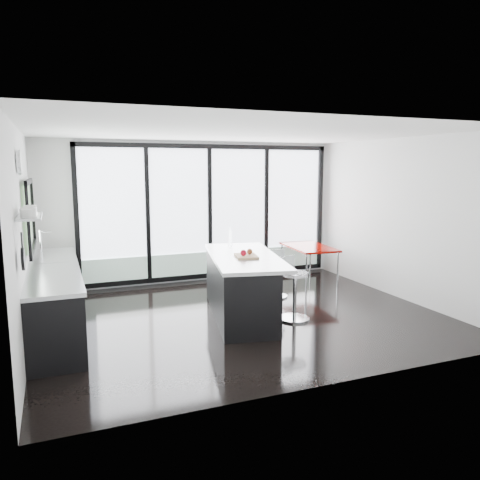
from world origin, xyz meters
name	(u,v)px	position (x,y,z in m)	size (l,w,h in m)	color
floor	(241,316)	(0.00, 0.00, 0.00)	(6.00, 5.00, 0.00)	black
ceiling	(241,132)	(0.00, 0.00, 2.80)	(6.00, 5.00, 0.00)	white
wall_back	(208,218)	(0.27, 2.47, 1.27)	(6.00, 0.09, 2.80)	silver
wall_front	(333,255)	(0.00, -2.50, 1.40)	(6.00, 0.00, 2.80)	silver
wall_left	(26,223)	(-2.97, 0.27, 1.56)	(0.26, 5.00, 2.80)	silver
wall_right	(401,219)	(3.00, 0.00, 1.40)	(0.00, 5.00, 2.80)	silver
counter_cabinets	(55,298)	(-2.67, 0.40, 0.46)	(0.69, 3.24, 1.36)	black
island	(239,285)	(-0.02, 0.03, 0.49)	(1.46, 2.50, 1.25)	black
bar_stool_near	(295,296)	(0.69, -0.45, 0.37)	(0.47, 0.47, 0.74)	silver
bar_stool_far	(276,279)	(0.98, 0.78, 0.32)	(0.41, 0.41, 0.65)	silver
red_table	(308,263)	(2.13, 1.63, 0.36)	(0.76, 1.34, 0.72)	#7B0500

